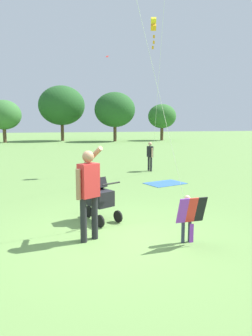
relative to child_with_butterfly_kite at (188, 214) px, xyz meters
name	(u,v)px	position (x,y,z in m)	size (l,w,h in m)	color
ground_plane	(114,238)	(-1.32, 0.58, -0.57)	(120.00, 120.00, 0.00)	#668E47
treeline_distant	(6,109)	(-7.28, 32.21, 3.04)	(35.88, 6.89, 6.28)	brown
child_with_butterfly_kite	(188,214)	(0.00, 0.00, 0.00)	(0.57, 0.36, 0.94)	#33384C
person_adult_flyer	(88,187)	(-1.82, 0.57, 0.49)	(0.55, 0.70, 1.85)	#232328
stroller	(98,195)	(-1.47, 1.77, 0.03)	(0.85, 1.09, 1.03)	black
kite_orange_delta	(154,26)	(1.92, 8.42, 5.75)	(0.98, 3.99, 6.71)	yellow
person_couple_left	(150,154)	(1.93, 8.76, 0.22)	(0.25, 0.42, 1.35)	#232328
picnic_blanket	(165,183)	(1.59, 5.72, -0.57)	(1.39, 0.97, 0.02)	#3366B2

